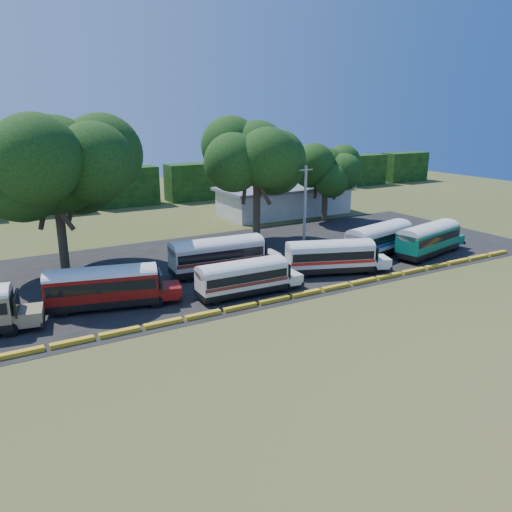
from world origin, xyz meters
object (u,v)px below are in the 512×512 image
bus_red (105,285)px  bus_white_red (332,255)px  tree_west (54,166)px  bus_cream_west (244,276)px  bus_teal (429,237)px

bus_red → bus_white_red: (19.81, -1.69, -0.08)m
tree_west → bus_red: bearing=-82.6°
bus_red → bus_cream_west: size_ratio=1.13×
bus_cream_west → tree_west: bearing=133.9°
bus_teal → tree_west: size_ratio=0.74×
bus_white_red → bus_red: bearing=-164.8°
bus_red → tree_west: tree_west is taller
bus_white_red → tree_west: size_ratio=0.69×
bus_white_red → bus_teal: bus_teal is taller
bus_cream_west → bus_red: bearing=166.5°
bus_white_red → bus_cream_west: bearing=-153.6°
bus_red → tree_west: 12.76m
bus_cream_west → bus_white_red: bearing=8.0°
bus_teal → bus_white_red: bearing=166.5°
bus_red → tree_west: (-1.29, 9.91, 7.93)m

